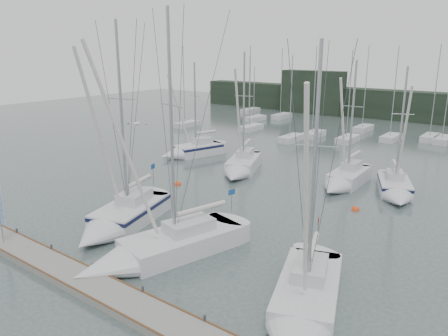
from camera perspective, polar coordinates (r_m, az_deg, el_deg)
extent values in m
plane|color=#404E4B|center=(26.89, -7.02, -11.57)|extent=(160.00, 160.00, 0.00)
cube|color=slate|center=(23.93, -15.64, -15.17)|extent=(24.00, 2.00, 0.40)
cube|color=black|center=(81.41, 24.95, 7.20)|extent=(90.00, 4.00, 5.00)
cube|color=black|center=(85.81, 11.51, 9.68)|extent=(12.00, 3.00, 8.00)
cube|color=#BDBDC1|center=(70.04, -4.87, 5.68)|extent=(1.80, 4.50, 0.90)
cylinder|color=#97999E|center=(68.89, -5.27, 10.73)|extent=(0.12, 0.12, 11.55)
cube|color=#BDBDC1|center=(64.67, 26.66, 3.27)|extent=(1.80, 4.50, 0.90)
cylinder|color=#97999E|center=(63.48, 27.08, 7.38)|extent=(0.12, 0.12, 8.58)
cube|color=#BDBDC1|center=(63.29, 20.95, 3.66)|extent=(1.80, 4.50, 0.90)
cylinder|color=#97999E|center=(61.94, 21.37, 9.27)|extent=(0.12, 0.12, 11.64)
cube|color=#BDBDC1|center=(62.87, 11.63, 4.30)|extent=(1.80, 4.50, 0.90)
cylinder|color=#97999E|center=(61.55, 11.74, 9.93)|extent=(0.12, 0.12, 11.58)
cube|color=#BDBDC1|center=(75.82, 4.11, 6.44)|extent=(1.80, 4.50, 0.90)
cylinder|color=#97999E|center=(74.82, 3.96, 9.89)|extent=(0.12, 0.12, 8.33)
cube|color=#BDBDC1|center=(69.42, 17.73, 4.92)|extent=(1.80, 4.50, 0.90)
cylinder|color=#97999E|center=(68.16, 18.02, 10.06)|extent=(0.12, 0.12, 11.69)
cube|color=#BDBDC1|center=(66.77, 3.56, 5.22)|extent=(1.80, 4.50, 0.90)
cylinder|color=#97999E|center=(65.53, 3.41, 10.59)|extent=(0.12, 0.12, 11.70)
cube|color=#BDBDC1|center=(79.00, 7.54, 6.71)|extent=(1.80, 4.50, 0.90)
cylinder|color=#97999E|center=(77.88, 7.51, 11.12)|extent=(0.12, 0.12, 11.33)
cube|color=#BDBDC1|center=(60.50, 15.84, 3.60)|extent=(1.80, 4.50, 0.90)
cylinder|color=#97999E|center=(59.15, 16.09, 9.23)|extent=(0.12, 0.12, 11.13)
cube|color=#BDBDC1|center=(85.48, 3.47, 7.47)|extent=(1.80, 4.50, 0.90)
cylinder|color=#97999E|center=(84.49, 3.34, 11.06)|extent=(0.12, 0.12, 9.87)
cube|color=#BDBDC1|center=(59.46, 8.77, 3.81)|extent=(1.80, 4.50, 0.90)
cylinder|color=#97999E|center=(58.16, 8.76, 9.26)|extent=(0.12, 0.12, 10.54)
cube|color=#BDBDC1|center=(65.49, 25.34, 3.56)|extent=(1.80, 4.50, 0.90)
cylinder|color=#97999E|center=(64.16, 25.90, 9.04)|extent=(0.12, 0.12, 11.80)
cube|color=#BDBDC1|center=(32.59, -12.01, -5.91)|extent=(4.79, 7.00, 1.61)
cone|color=#BDBDC1|center=(29.18, -16.82, -8.85)|extent=(3.75, 3.50, 3.11)
cube|color=#BBBBC0|center=(32.62, -11.63, -3.66)|extent=(2.36, 2.93, 0.75)
cylinder|color=#97999E|center=(30.39, -13.22, 6.42)|extent=(0.19, 0.19, 12.64)
cylinder|color=silver|center=(32.92, -11.04, -1.69)|extent=(1.17, 3.07, 0.30)
cube|color=#0F1438|center=(32.41, -12.07, -5.02)|extent=(4.82, 7.02, 0.27)
cube|color=navy|center=(34.51, -9.27, 0.21)|extent=(0.18, 0.56, 0.39)
cube|color=#BDBDC1|center=(27.47, -5.44, -9.85)|extent=(5.06, 7.95, 1.52)
cone|color=#BDBDC1|center=(25.39, -15.75, -12.64)|extent=(3.95, 3.90, 3.24)
cube|color=#BBBBC0|center=(27.27, -4.60, -7.47)|extent=(2.49, 3.31, 0.71)
cylinder|color=#97999E|center=(24.97, -6.89, 5.17)|extent=(0.18, 0.18, 13.08)
cylinder|color=silver|center=(27.43, -2.94, -5.25)|extent=(1.22, 3.54, 0.28)
cube|color=navy|center=(28.60, 1.01, -3.17)|extent=(0.16, 0.53, 0.36)
cube|color=#BDBDC1|center=(22.94, 10.94, -15.62)|extent=(4.89, 7.21, 1.43)
cube|color=#BBBBC0|center=(22.84, 11.23, -12.76)|extent=(2.36, 3.03, 0.67)
cylinder|color=#97999E|center=(19.97, 11.70, -0.34)|extent=(0.17, 0.17, 11.39)
cylinder|color=silver|center=(23.22, 11.59, -9.93)|extent=(1.32, 3.15, 0.27)
cube|color=maroon|center=(25.01, 12.23, -6.77)|extent=(0.19, 0.49, 0.34)
cube|color=#BDBDC1|center=(51.28, -3.34, 2.25)|extent=(4.09, 5.91, 1.60)
cone|color=#BDBDC1|center=(49.36, -7.07, 1.64)|extent=(3.22, 2.97, 2.67)
cube|color=#BBBBC0|center=(51.31, -2.86, 3.61)|extent=(2.02, 2.48, 0.75)
cylinder|color=#97999E|center=(50.11, -3.80, 8.29)|extent=(0.19, 0.19, 9.34)
cylinder|color=silver|center=(51.42, -2.37, 4.73)|extent=(1.04, 2.60, 0.30)
cube|color=#0F1438|center=(51.16, -3.34, 2.83)|extent=(4.12, 5.93, 0.27)
cube|color=#BDBDC1|center=(45.17, 2.63, 0.43)|extent=(4.76, 6.67, 1.58)
cone|color=#BDBDC1|center=(41.05, 1.34, -1.10)|extent=(3.43, 3.43, 2.63)
cube|color=#BBBBC0|center=(45.38, 2.79, 2.01)|extent=(2.27, 2.82, 0.74)
cylinder|color=#97999E|center=(43.57, 2.61, 8.00)|extent=(0.19, 0.19, 10.52)
cylinder|color=silver|center=(45.84, 2.99, 3.36)|extent=(1.41, 2.88, 0.30)
cube|color=#BDBDC1|center=(42.08, 16.00, -1.30)|extent=(2.68, 5.62, 1.56)
cone|color=#BDBDC1|center=(38.51, 14.03, -2.71)|extent=(2.57, 2.46, 2.49)
cube|color=#BBBBC0|center=(42.26, 16.35, 0.35)|extent=(1.45, 2.26, 0.73)
cylinder|color=#97999E|center=(40.49, 16.41, 6.34)|extent=(0.19, 0.19, 9.89)
cylinder|color=silver|center=(42.58, 16.70, 1.73)|extent=(0.38, 2.71, 0.29)
cube|color=#BDBDC1|center=(40.69, 21.33, -2.40)|extent=(4.17, 5.51, 1.43)
cone|color=#BDBDC1|center=(37.36, 21.89, -4.01)|extent=(3.10, 2.90, 2.48)
cube|color=#BBBBC0|center=(40.85, 21.40, -0.80)|extent=(2.01, 2.35, 0.67)
cylinder|color=#97999E|center=(39.11, 22.17, 5.15)|extent=(0.17, 0.17, 9.58)
cylinder|color=silver|center=(41.13, 21.44, 0.54)|extent=(1.16, 2.33, 0.27)
cube|color=#0F1438|center=(40.55, 21.39, -1.76)|extent=(4.20, 5.54, 0.24)
sphere|color=#E04213|center=(35.52, 16.78, -5.27)|extent=(0.62, 0.62, 0.62)
sphere|color=#E04213|center=(40.39, -6.06, -2.17)|extent=(0.64, 0.64, 0.64)
cube|color=#1C57AF|center=(29.86, -27.15, -4.26)|extent=(0.53, 0.04, 2.66)
ellipsoid|color=silver|center=(24.38, -11.27, 5.70)|extent=(0.39, 0.51, 0.21)
cube|color=#96999E|center=(24.50, -11.90, 5.77)|extent=(0.48, 0.31, 0.11)
cube|color=#96999E|center=(24.25, -10.65, 5.74)|extent=(0.48, 0.31, 0.11)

